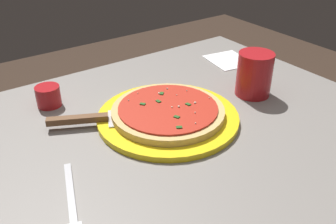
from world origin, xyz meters
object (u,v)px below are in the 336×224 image
object	(u,v)px
serving_plate	(168,117)
fork	(72,204)
cup_tall_drink	(254,74)
pizza_server	(97,119)
napkin_folded_right	(228,60)
pizza	(168,111)
cup_small_sauce	(48,96)

from	to	relation	value
serving_plate	fork	size ratio (longest dim) A/B	1.73
fork	cup_tall_drink	bearing A→B (deg)	-168.65
pizza_server	fork	world-z (taller)	pizza_server
fork	napkin_folded_right	bearing A→B (deg)	-154.45
pizza	cup_small_sauce	distance (m)	0.29
pizza_server	fork	size ratio (longest dim) A/B	1.19
napkin_folded_right	fork	distance (m)	0.70
pizza_server	cup_tall_drink	bearing A→B (deg)	167.05
serving_plate	fork	bearing A→B (deg)	24.15
cup_tall_drink	napkin_folded_right	size ratio (longest dim) A/B	0.86
cup_small_sauce	pizza_server	bearing A→B (deg)	109.37
pizza	cup_small_sauce	bearing A→B (deg)	-48.38
cup_tall_drink	fork	size ratio (longest dim) A/B	0.60
cup_tall_drink	cup_small_sauce	size ratio (longest dim) A/B	1.90
serving_plate	pizza_server	world-z (taller)	pizza_server
serving_plate	cup_small_sauce	distance (m)	0.29
napkin_folded_right	fork	size ratio (longest dim) A/B	0.70
serving_plate	cup_small_sauce	world-z (taller)	cup_small_sauce
cup_tall_drink	fork	xyz separation A→B (m)	(0.53, 0.11, -0.05)
pizza_server	napkin_folded_right	world-z (taller)	pizza_server
serving_plate	cup_tall_drink	size ratio (longest dim) A/B	2.89
pizza	cup_tall_drink	distance (m)	0.25
pizza	fork	bearing A→B (deg)	24.15
cup_small_sauce	fork	xyz separation A→B (m)	(0.09, 0.34, -0.02)
pizza	napkin_folded_right	world-z (taller)	pizza
cup_tall_drink	pizza	bearing A→B (deg)	-4.72
pizza	fork	world-z (taller)	pizza
pizza_server	napkin_folded_right	xyz separation A→B (m)	(-0.49, -0.11, -0.02)
cup_tall_drink	napkin_folded_right	world-z (taller)	cup_tall_drink
pizza	cup_tall_drink	bearing A→B (deg)	175.28
pizza	pizza_server	distance (m)	0.16
cup_small_sauce	fork	bearing A→B (deg)	75.58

